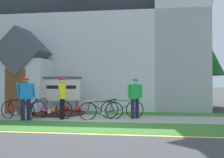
# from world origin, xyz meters

# --- Properties ---
(ground) EXTENTS (140.00, 140.00, 0.00)m
(ground) POSITION_xyz_m (0.00, 4.00, 0.00)
(ground) COLOR #3D3D3F
(sidewalk_slab) EXTENTS (32.00, 2.16, 0.01)m
(sidewalk_slab) POSITION_xyz_m (-2.06, 1.67, 0.01)
(sidewalk_slab) COLOR #99968E
(sidewalk_slab) RESTS_ON ground
(grass_verge) EXTENTS (32.00, 2.21, 0.01)m
(grass_verge) POSITION_xyz_m (-2.06, -0.51, 0.00)
(grass_verge) COLOR #38722D
(grass_verge) RESTS_ON ground
(church_lawn) EXTENTS (24.00, 1.53, 0.01)m
(church_lawn) POSITION_xyz_m (-2.06, 3.51, 0.00)
(church_lawn) COLOR #38722D
(church_lawn) RESTS_ON ground
(curb_paint_stripe) EXTENTS (28.00, 0.16, 0.01)m
(curb_paint_stripe) POSITION_xyz_m (-2.06, -1.77, 0.00)
(curb_paint_stripe) COLOR yellow
(curb_paint_stripe) RESTS_ON ground
(church_building) EXTENTS (14.01, 10.48, 13.47)m
(church_building) POSITION_xyz_m (-1.66, 8.32, 4.71)
(church_building) COLOR silver
(church_building) RESTS_ON ground
(church_sign) EXTENTS (1.93, 0.14, 1.74)m
(church_sign) POSITION_xyz_m (-2.39, 3.09, 1.13)
(church_sign) COLOR #474C56
(church_sign) RESTS_ON ground
(flower_bed) EXTENTS (2.42, 2.42, 0.34)m
(flower_bed) POSITION_xyz_m (-2.39, 2.75, 0.08)
(flower_bed) COLOR #382319
(flower_bed) RESTS_ON ground
(bicycle_black) EXTENTS (1.67, 0.65, 0.79)m
(bicycle_black) POSITION_xyz_m (-0.14, 1.25, 0.37)
(bicycle_black) COLOR black
(bicycle_black) RESTS_ON ground
(bicycle_green) EXTENTS (1.80, 0.09, 0.85)m
(bicycle_green) POSITION_xyz_m (-3.54, 1.91, 0.38)
(bicycle_green) COLOR black
(bicycle_green) RESTS_ON ground
(bicycle_white) EXTENTS (1.70, 0.59, 0.79)m
(bicycle_white) POSITION_xyz_m (-3.45, 0.84, 0.37)
(bicycle_white) COLOR black
(bicycle_white) RESTS_ON ground
(bicycle_blue) EXTENTS (1.78, 0.12, 0.83)m
(bicycle_blue) POSITION_xyz_m (-2.21, 1.30, 0.38)
(bicycle_blue) COLOR black
(bicycle_blue) RESTS_ON ground
(bicycle_silver) EXTENTS (1.73, 0.42, 0.81)m
(bicycle_silver) POSITION_xyz_m (0.62, 1.85, 0.37)
(bicycle_silver) COLOR black
(bicycle_silver) RESTS_ON ground
(cyclist_in_green_jersey) EXTENTS (0.29, 0.79, 1.66)m
(cyclist_in_green_jersey) POSITION_xyz_m (-1.69, 1.12, 0.97)
(cyclist_in_green_jersey) COLOR black
(cyclist_in_green_jersey) RESTS_ON ground
(cyclist_in_yellow_jersey) EXTENTS (0.56, 0.45, 1.62)m
(cyclist_in_yellow_jersey) POSITION_xyz_m (1.15, 1.75, 0.94)
(cyclist_in_yellow_jersey) COLOR #191E38
(cyclist_in_yellow_jersey) RESTS_ON ground
(cyclist_in_orange_jersey) EXTENTS (0.59, 0.49, 1.67)m
(cyclist_in_orange_jersey) POSITION_xyz_m (-2.97, 0.60, 0.98)
(cyclist_in_orange_jersey) COLOR #191E38
(cyclist_in_orange_jersey) RESTS_ON ground
(roadside_conifer) EXTENTS (4.29, 4.29, 6.42)m
(roadside_conifer) POSITION_xyz_m (4.02, 7.96, 4.15)
(roadside_conifer) COLOR #4C3823
(roadside_conifer) RESTS_ON ground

